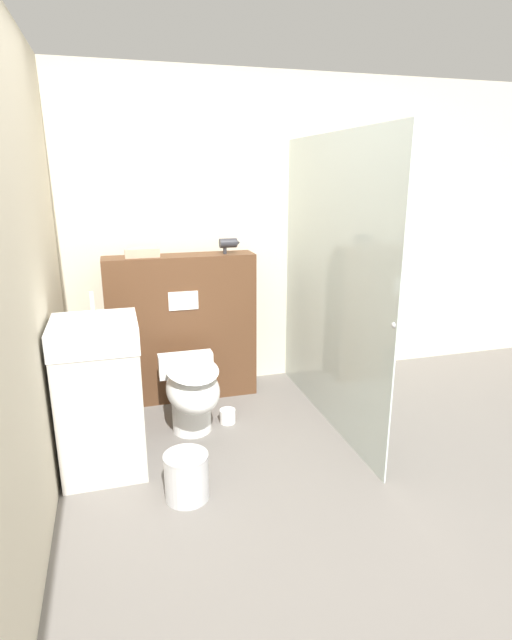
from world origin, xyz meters
The scene contains 11 objects.
ground_plane centered at (0.00, 0.00, 0.00)m, with size 12.00×12.00×0.00m, color slate.
wall_back centered at (0.00, 1.85, 1.25)m, with size 8.00×0.06×2.50m.
wall_side_left centered at (-1.35, 0.00, 1.25)m, with size 0.06×8.00×2.50m.
partition_panel centered at (-0.45, 1.59, 0.57)m, with size 1.14×0.26×1.15m.
shower_glass centered at (0.50, 0.94, 1.00)m, with size 0.04×1.74×1.99m.
toilet centered at (-0.48, 0.97, 0.31)m, with size 0.39×0.65×0.51m.
sink_vanity centered at (-1.06, 0.70, 0.47)m, with size 0.48×0.48×1.08m.
hair_drier centered at (-0.07, 1.56, 1.22)m, with size 0.16×0.07×0.12m.
folded_towel centered at (-0.72, 1.58, 1.18)m, with size 0.25×0.12×0.06m.
spare_toilet_roll centered at (-0.22, 1.05, 0.05)m, with size 0.11×0.11×0.10m.
waste_bin centered at (-0.63, 0.26, 0.13)m, with size 0.25×0.25×0.27m.
Camera 1 is at (-0.92, -2.14, 1.73)m, focal length 28.00 mm.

